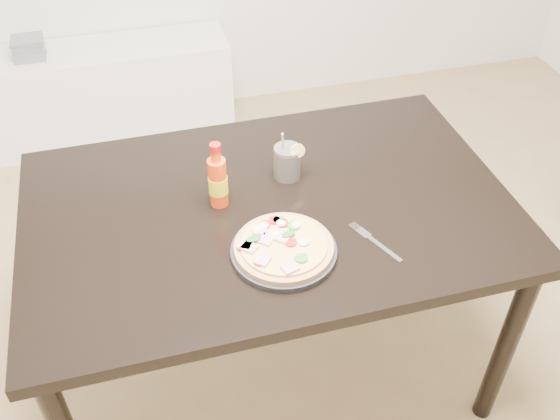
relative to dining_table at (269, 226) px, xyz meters
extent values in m
cube|color=black|center=(0.00, 0.00, 0.06)|extent=(1.40, 0.90, 0.04)
cylinder|color=black|center=(0.64, -0.39, -0.31)|extent=(0.06, 0.06, 0.71)
cylinder|color=black|center=(-0.64, 0.39, -0.31)|extent=(0.06, 0.06, 0.71)
cylinder|color=black|center=(0.64, 0.39, -0.31)|extent=(0.06, 0.06, 0.71)
cylinder|color=black|center=(-0.01, -0.20, 0.09)|extent=(0.28, 0.28, 0.02)
cylinder|color=tan|center=(-0.01, -0.20, 0.11)|extent=(0.26, 0.26, 0.01)
cylinder|color=#D5C15C|center=(-0.01, -0.20, 0.12)|extent=(0.23, 0.23, 0.01)
cube|color=pink|center=(-0.06, -0.14, 0.12)|extent=(0.05, 0.05, 0.01)
cube|color=pink|center=(-0.01, -0.18, 0.12)|extent=(0.05, 0.05, 0.01)
cube|color=pink|center=(-0.08, -0.25, 0.12)|extent=(0.05, 0.05, 0.01)
cube|color=pink|center=(-0.05, -0.18, 0.12)|extent=(0.05, 0.05, 0.01)
cube|color=pink|center=(-0.11, -0.18, 0.12)|extent=(0.05, 0.05, 0.01)
cube|color=pink|center=(-0.02, -0.29, 0.12)|extent=(0.05, 0.04, 0.01)
cube|color=pink|center=(-0.10, -0.20, 0.12)|extent=(0.05, 0.05, 0.01)
cylinder|color=#AF121C|center=(0.01, -0.21, 0.12)|extent=(0.03, 0.03, 0.01)
cylinder|color=#AF121C|center=(-0.01, -0.11, 0.12)|extent=(0.03, 0.03, 0.01)
cylinder|color=#AF121C|center=(-0.09, -0.25, 0.12)|extent=(0.03, 0.03, 0.01)
cylinder|color=#AF121C|center=(-0.04, -0.12, 0.12)|extent=(0.03, 0.03, 0.01)
cylinder|color=#AF121C|center=(0.00, -0.13, 0.12)|extent=(0.03, 0.03, 0.01)
cylinder|color=#34832B|center=(0.00, -0.12, 0.12)|extent=(0.03, 0.03, 0.01)
cylinder|color=#34832B|center=(0.02, -0.27, 0.12)|extent=(0.03, 0.03, 0.01)
cylinder|color=#34832B|center=(0.03, -0.15, 0.12)|extent=(0.03, 0.03, 0.01)
ellipsoid|color=silver|center=(0.04, -0.22, 0.12)|extent=(0.03, 0.03, 0.01)
ellipsoid|color=silver|center=(-0.07, -0.14, 0.12)|extent=(0.03, 0.03, 0.01)
ellipsoid|color=silver|center=(0.00, -0.13, 0.12)|extent=(0.03, 0.03, 0.01)
ellipsoid|color=silver|center=(-0.03, -0.16, 0.12)|extent=(0.03, 0.03, 0.01)
ellipsoid|color=silver|center=(0.04, -0.15, 0.12)|extent=(0.03, 0.03, 0.01)
ellipsoid|color=silver|center=(-0.05, -0.13, 0.12)|extent=(0.03, 0.03, 0.01)
ellipsoid|color=#196C1E|center=(0.01, -0.18, 0.13)|extent=(0.04, 0.03, 0.00)
ellipsoid|color=#196C1E|center=(-0.09, -0.17, 0.13)|extent=(0.04, 0.03, 0.00)
cylinder|color=#ED410D|center=(-0.14, 0.04, 0.16)|extent=(0.06, 0.06, 0.15)
cylinder|color=yellow|center=(-0.14, 0.04, 0.15)|extent=(0.05, 0.05, 0.05)
cylinder|color=#ED410D|center=(-0.14, 0.04, 0.25)|extent=(0.03, 0.03, 0.03)
cylinder|color=red|center=(-0.14, 0.04, 0.28)|extent=(0.03, 0.03, 0.02)
cylinder|color=black|center=(0.09, 0.12, 0.13)|extent=(0.07, 0.07, 0.09)
cylinder|color=silver|center=(0.09, 0.12, 0.14)|extent=(0.08, 0.08, 0.10)
cylinder|color=#F2E059|center=(0.11, 0.10, 0.19)|extent=(0.04, 0.01, 0.04)
cylinder|color=#B2B2B7|center=(0.08, 0.13, 0.17)|extent=(0.03, 0.06, 0.17)
cube|color=silver|center=(0.25, -0.26, 0.09)|extent=(0.06, 0.12, 0.00)
cube|color=silver|center=(0.22, -0.19, 0.09)|extent=(0.04, 0.05, 0.00)
cube|color=silver|center=(0.20, -0.16, 0.09)|extent=(0.02, 0.03, 0.00)
cube|color=silver|center=(0.20, -0.16, 0.09)|extent=(0.02, 0.03, 0.00)
cube|color=silver|center=(0.21, -0.16, 0.09)|extent=(0.02, 0.03, 0.00)
cube|color=silver|center=(0.21, -0.15, 0.09)|extent=(0.02, 0.03, 0.00)
cube|color=white|center=(-0.51, 1.66, -0.42)|extent=(1.40, 0.34, 0.50)
cube|color=slate|center=(-0.76, 1.64, -0.16)|extent=(0.14, 0.12, 0.01)
cube|color=slate|center=(-0.76, 1.64, -0.15)|extent=(0.14, 0.12, 0.01)
cube|color=slate|center=(-0.76, 1.64, -0.14)|extent=(0.14, 0.12, 0.01)
cube|color=slate|center=(-0.76, 1.64, -0.13)|extent=(0.14, 0.12, 0.01)
cube|color=slate|center=(-0.76, 1.64, -0.12)|extent=(0.14, 0.12, 0.01)
cube|color=slate|center=(-0.76, 1.64, -0.11)|extent=(0.14, 0.12, 0.01)
cube|color=slate|center=(-0.76, 1.64, -0.10)|extent=(0.14, 0.12, 0.01)
cube|color=slate|center=(-0.76, 1.64, -0.09)|extent=(0.14, 0.12, 0.01)
cube|color=slate|center=(-0.76, 1.64, -0.08)|extent=(0.14, 0.12, 0.01)
cube|color=slate|center=(-0.76, 1.64, -0.07)|extent=(0.14, 0.12, 0.01)
camera|label=1|loc=(-0.33, -1.33, 1.25)|focal=40.00mm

